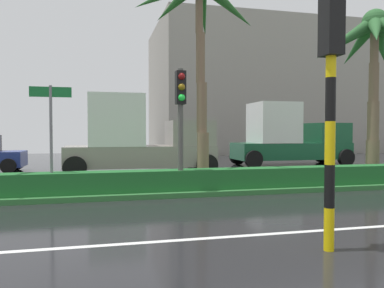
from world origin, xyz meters
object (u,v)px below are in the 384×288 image
Objects in this scene: street_name_sign at (51,124)px; box_truck_following at (289,138)px; palm_tree_centre at (198,9)px; traffic_signal_median_right at (181,107)px; palm_tree_centre_right at (375,45)px; traffic_signal_foreground at (330,72)px; box_truck_lead at (139,139)px.

box_truck_following reaches higher than street_name_sign.
box_truck_following is at bearing 43.22° from palm_tree_centre.
traffic_signal_median_right is 3.64m from street_name_sign.
street_name_sign is (-3.59, 0.21, -0.52)m from traffic_signal_median_right.
palm_tree_centre_right is 11.62m from street_name_sign.
palm_tree_centre_right is at bearing -5.34° from palm_tree_centre.
palm_tree_centre_right is 1.75× the size of traffic_signal_median_right.
street_name_sign is (-4.60, -1.67, -4.01)m from palm_tree_centre.
traffic_signal_foreground reaches higher than street_name_sign.
traffic_signal_foreground reaches higher than traffic_signal_median_right.
palm_tree_centre reaches higher than box_truck_following.
street_name_sign is 14.18m from box_truck_following.
palm_tree_centre_right reaches higher than street_name_sign.
palm_tree_centre_right is 2.07× the size of street_name_sign.
palm_tree_centre is 1.15× the size of box_truck_following.
palm_tree_centre is at bearing 61.80° from traffic_signal_median_right.
box_truck_following is at bearing 16.53° from box_truck_lead.
palm_tree_centre_right is 0.97× the size of box_truck_lead.
traffic_signal_foreground is 11.59m from box_truck_lead.
box_truck_following is at bearing 35.37° from street_name_sign.
traffic_signal_foreground is (-6.34, -6.77, -2.26)m from palm_tree_centre_right.
box_truck_lead is at bearing 96.29° from traffic_signal_median_right.
palm_tree_centre is at bearing -136.78° from box_truck_following.
street_name_sign is at bearing -160.07° from palm_tree_centre.
traffic_signal_median_right is at bearing -83.71° from box_truck_lead.
traffic_signal_foreground is (4.84, -5.72, 0.74)m from street_name_sign.
box_truck_lead is at bearing 150.83° from palm_tree_centre_right.
palm_tree_centre is 2.45× the size of street_name_sign.
palm_tree_centre_right is at bearing 5.39° from street_name_sign.
box_truck_lead is at bearing 112.59° from palm_tree_centre.
street_name_sign is at bearing -174.61° from palm_tree_centre_right.
traffic_signal_median_right is 5.99m from box_truck_lead.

